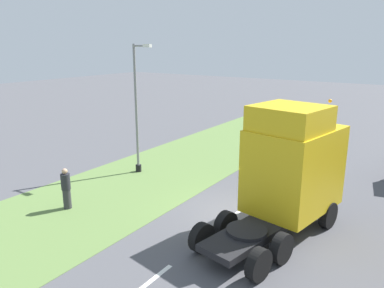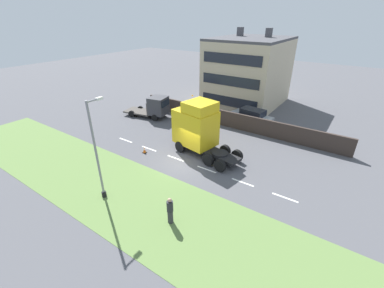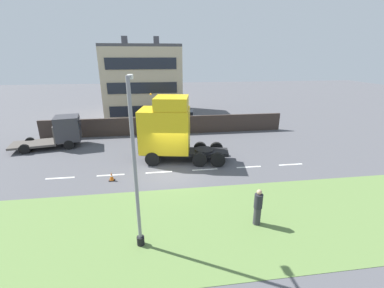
{
  "view_description": "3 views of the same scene",
  "coord_description": "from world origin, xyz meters",
  "px_view_note": "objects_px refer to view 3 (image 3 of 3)",
  "views": [
    {
      "loc": [
        6.51,
        -13.05,
        6.92
      ],
      "look_at": [
        -2.44,
        0.29,
        2.62
      ],
      "focal_mm": 35.0,
      "sensor_mm": 36.0,
      "label": 1
    },
    {
      "loc": [
        -15.36,
        -11.39,
        11.42
      ],
      "look_at": [
        -0.74,
        -1.35,
        2.38
      ],
      "focal_mm": 24.0,
      "sensor_mm": 36.0,
      "label": 2
    },
    {
      "loc": [
        -16.1,
        0.83,
        7.59
      ],
      "look_at": [
        0.42,
        -1.45,
        1.79
      ],
      "focal_mm": 24.0,
      "sensor_mm": 36.0,
      "label": 3
    }
  ],
  "objects_px": {
    "parked_car": "(180,120)",
    "pedestrian": "(258,207)",
    "lorry_cab": "(168,129)",
    "lamp_post": "(136,175)",
    "flatbed_truck": "(62,131)",
    "traffic_cone_lead": "(111,176)"
  },
  "relations": [
    {
      "from": "flatbed_truck",
      "to": "traffic_cone_lead",
      "type": "height_order",
      "value": "flatbed_truck"
    },
    {
      "from": "lorry_cab",
      "to": "traffic_cone_lead",
      "type": "relative_size",
      "value": 11.67
    },
    {
      "from": "pedestrian",
      "to": "traffic_cone_lead",
      "type": "xyz_separation_m",
      "value": [
        5.53,
        7.5,
        -0.62
      ]
    },
    {
      "from": "traffic_cone_lead",
      "to": "lamp_post",
      "type": "bearing_deg",
      "value": -160.84
    },
    {
      "from": "parked_car",
      "to": "pedestrian",
      "type": "xyz_separation_m",
      "value": [
        -17.12,
        -2.02,
        -0.07
      ]
    },
    {
      "from": "lorry_cab",
      "to": "lamp_post",
      "type": "height_order",
      "value": "lamp_post"
    },
    {
      "from": "flatbed_truck",
      "to": "traffic_cone_lead",
      "type": "bearing_deg",
      "value": 24.2
    },
    {
      "from": "lorry_cab",
      "to": "lamp_post",
      "type": "bearing_deg",
      "value": 179.67
    },
    {
      "from": "lorry_cab",
      "to": "pedestrian",
      "type": "height_order",
      "value": "lorry_cab"
    },
    {
      "from": "flatbed_truck",
      "to": "traffic_cone_lead",
      "type": "relative_size",
      "value": 10.02
    },
    {
      "from": "lamp_post",
      "to": "pedestrian",
      "type": "xyz_separation_m",
      "value": [
        0.61,
        -5.37,
        -2.32
      ]
    },
    {
      "from": "lorry_cab",
      "to": "traffic_cone_lead",
      "type": "height_order",
      "value": "lorry_cab"
    },
    {
      "from": "flatbed_truck",
      "to": "lorry_cab",
      "type": "bearing_deg",
      "value": 53.45
    },
    {
      "from": "flatbed_truck",
      "to": "lamp_post",
      "type": "height_order",
      "value": "lamp_post"
    },
    {
      "from": "lorry_cab",
      "to": "pedestrian",
      "type": "xyz_separation_m",
      "value": [
        -8.5,
        -3.66,
        -1.51
      ]
    },
    {
      "from": "flatbed_truck",
      "to": "pedestrian",
      "type": "relative_size",
      "value": 3.19
    },
    {
      "from": "parked_car",
      "to": "traffic_cone_lead",
      "type": "height_order",
      "value": "parked_car"
    },
    {
      "from": "flatbed_truck",
      "to": "parked_car",
      "type": "distance_m",
      "value": 11.44
    },
    {
      "from": "flatbed_truck",
      "to": "pedestrian",
      "type": "xyz_separation_m",
      "value": [
        -12.81,
        -12.61,
        -0.5
      ]
    },
    {
      "from": "parked_car",
      "to": "lamp_post",
      "type": "relative_size",
      "value": 0.71
    },
    {
      "from": "parked_car",
      "to": "traffic_cone_lead",
      "type": "relative_size",
      "value": 8.49
    },
    {
      "from": "parked_car",
      "to": "pedestrian",
      "type": "distance_m",
      "value": 17.24
    }
  ]
}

